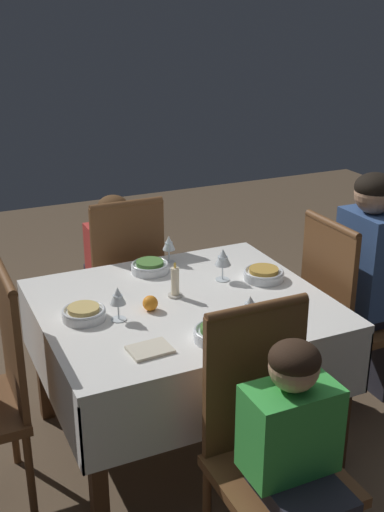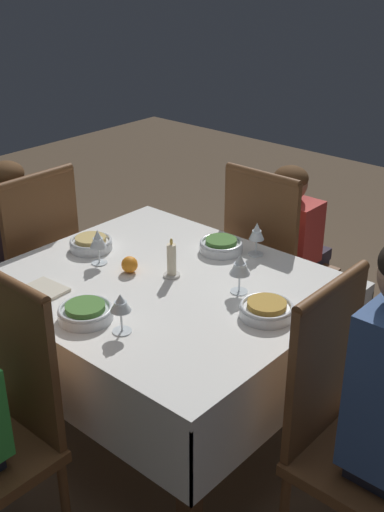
# 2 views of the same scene
# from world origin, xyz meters

# --- Properties ---
(ground_plane) EXTENTS (8.00, 8.00, 0.00)m
(ground_plane) POSITION_xyz_m (0.00, 0.00, 0.00)
(ground_plane) COLOR brown
(dining_table) EXTENTS (1.22, 1.05, 0.72)m
(dining_table) POSITION_xyz_m (0.00, 0.00, 0.63)
(dining_table) COLOR white
(dining_table) RESTS_ON ground_plane
(chair_west) EXTENTS (0.43, 0.42, 1.00)m
(chair_west) POSITION_xyz_m (-0.84, 0.04, 0.53)
(chair_west) COLOR brown
(chair_west) RESTS_ON ground_plane
(chair_south) EXTENTS (0.42, 0.43, 1.00)m
(chair_south) POSITION_xyz_m (0.02, -0.76, 0.53)
(chair_south) COLOR brown
(chair_south) RESTS_ON ground_plane
(chair_east) EXTENTS (0.43, 0.42, 1.00)m
(chair_east) POSITION_xyz_m (0.84, 0.02, 0.53)
(chair_east) COLOR brown
(chair_east) RESTS_ON ground_plane
(person_child_red) EXTENTS (0.30, 0.33, 0.97)m
(person_child_red) POSITION_xyz_m (0.02, -0.94, 0.53)
(person_child_red) COLOR #383342
(person_child_red) RESTS_ON ground_plane
(person_child_dark) EXTENTS (0.33, 0.30, 1.00)m
(person_child_dark) POSITION_xyz_m (1.02, 0.02, 0.55)
(person_child_dark) COLOR #4C4233
(person_child_dark) RESTS_ON ground_plane
(bowl_west) EXTENTS (0.19, 0.19, 0.06)m
(bowl_west) POSITION_xyz_m (-0.44, -0.06, 0.75)
(bowl_west) COLOR silver
(bowl_west) RESTS_ON dining_table
(wine_glass_west) EXTENTS (0.08, 0.08, 0.15)m
(wine_glass_west) POSITION_xyz_m (-0.26, -0.13, 0.83)
(wine_glass_west) COLOR white
(wine_glass_west) RESTS_ON dining_table
(bowl_south) EXTENTS (0.18, 0.18, 0.06)m
(bowl_south) POSITION_xyz_m (0.01, -0.36, 0.75)
(bowl_south) COLOR silver
(bowl_south) RESTS_ON dining_table
(wine_glass_south) EXTENTS (0.06, 0.06, 0.14)m
(wine_glass_south) POSITION_xyz_m (-0.12, -0.43, 0.82)
(wine_glass_south) COLOR white
(wine_glass_south) RESTS_ON dining_table
(bowl_east) EXTENTS (0.18, 0.18, 0.06)m
(bowl_east) POSITION_xyz_m (0.43, -0.01, 0.75)
(bowl_east) COLOR silver
(bowl_east) RESTS_ON dining_table
(wine_glass_east) EXTENTS (0.07, 0.07, 0.14)m
(wine_glass_east) POSITION_xyz_m (0.30, 0.05, 0.82)
(wine_glass_east) COLOR white
(wine_glass_east) RESTS_ON dining_table
(bowl_north) EXTENTS (0.19, 0.19, 0.06)m
(bowl_north) POSITION_xyz_m (0.01, 0.37, 0.75)
(bowl_north) COLOR silver
(bowl_north) RESTS_ON dining_table
(wine_glass_north) EXTENTS (0.07, 0.07, 0.14)m
(wine_glass_north) POSITION_xyz_m (-0.14, 0.34, 0.83)
(wine_glass_north) COLOR white
(wine_glass_north) RESTS_ON dining_table
(candle_centerpiece) EXTENTS (0.06, 0.06, 0.16)m
(candle_centerpiece) POSITION_xyz_m (0.01, -0.06, 0.78)
(candle_centerpiece) COLOR beige
(candle_centerpiece) RESTS_ON dining_table
(orange_fruit) EXTENTS (0.06, 0.06, 0.06)m
(orange_fruit) POSITION_xyz_m (0.16, 0.02, 0.76)
(orange_fruit) COLOR orange
(orange_fruit) RESTS_ON dining_table
(napkin_red_folded) EXTENTS (0.16, 0.13, 0.01)m
(napkin_red_folded) POSITION_xyz_m (0.28, 0.34, 0.73)
(napkin_red_folded) COLOR beige
(napkin_red_folded) RESTS_ON dining_table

